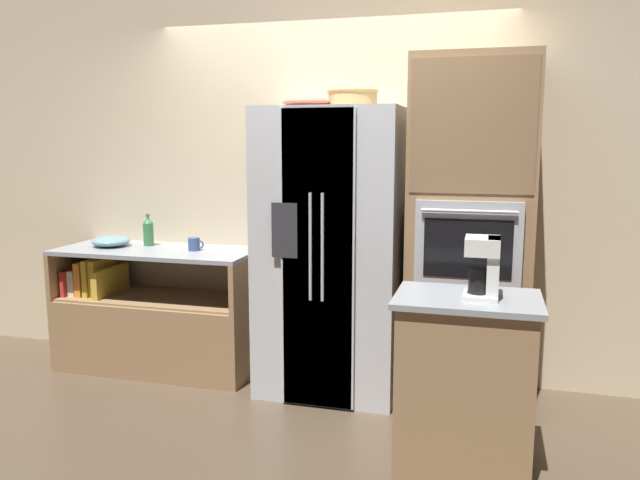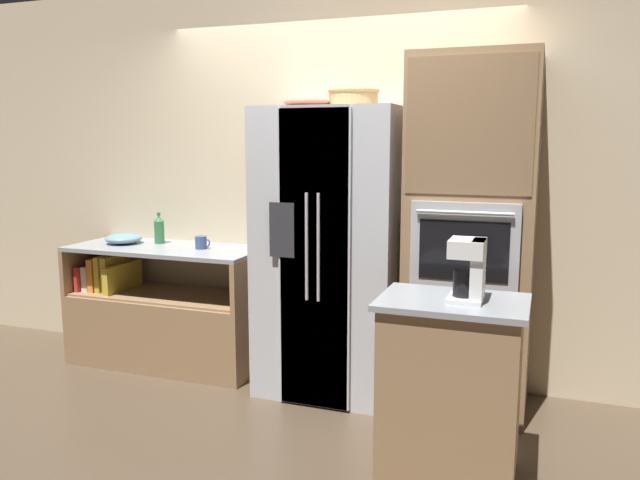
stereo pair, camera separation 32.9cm
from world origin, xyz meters
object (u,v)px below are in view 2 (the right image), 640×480
at_px(wall_oven, 471,236).
at_px(refrigerator, 332,253).
at_px(coffee_maker, 470,268).
at_px(fruit_bowl, 307,102).
at_px(wicker_basket, 353,97).
at_px(mixing_bowl, 123,238).
at_px(mug, 201,242).
at_px(bottle_tall, 159,229).

bearing_deg(wall_oven, refrigerator, -177.32).
distance_m(refrigerator, coffee_maker, 1.33).
height_order(refrigerator, fruit_bowl, fruit_bowl).
relative_size(refrigerator, fruit_bowl, 6.10).
bearing_deg(wicker_basket, fruit_bowl, -164.03).
bearing_deg(mixing_bowl, wicker_basket, -1.54).
xyz_separation_m(refrigerator, mug, (-1.03, 0.06, -0.00)).
distance_m(mug, mixing_bowl, 0.68).
relative_size(wicker_basket, fruit_bowl, 1.06).
xyz_separation_m(wall_oven, mug, (-1.92, 0.02, -0.15)).
bearing_deg(coffee_maker, refrigerator, 138.55).
height_order(wicker_basket, mixing_bowl, wicker_basket).
bearing_deg(mixing_bowl, mug, -0.23).
height_order(wall_oven, coffee_maker, wall_oven).
height_order(refrigerator, coffee_maker, refrigerator).
distance_m(bottle_tall, coffee_maker, 2.66).
xyz_separation_m(fruit_bowl, bottle_tall, (-1.31, 0.23, -0.91)).
height_order(refrigerator, bottle_tall, refrigerator).
bearing_deg(wall_oven, mug, 179.42).
bearing_deg(fruit_bowl, mug, 171.71).
bearing_deg(coffee_maker, mixing_bowl, 160.81).
height_order(fruit_bowl, coffee_maker, fruit_bowl).
relative_size(fruit_bowl, mixing_bowl, 1.11).
distance_m(wicker_basket, fruit_bowl, 0.30).
bearing_deg(bottle_tall, refrigerator, -6.45).
bearing_deg(coffee_maker, bottle_tall, 156.95).
relative_size(bottle_tall, mug, 2.01).
xyz_separation_m(fruit_bowl, mug, (-0.88, 0.13, -0.97)).
height_order(wicker_basket, mug, wicker_basket).
bearing_deg(wall_oven, coffee_maker, -83.41).
distance_m(fruit_bowl, mixing_bowl, 1.85).
distance_m(refrigerator, fruit_bowl, 0.99).
bearing_deg(mixing_bowl, refrigerator, -2.13).
bearing_deg(mug, wicker_basket, -2.31).
bearing_deg(refrigerator, mixing_bowl, 177.87).
relative_size(fruit_bowl, bottle_tall, 1.30).
distance_m(wall_oven, coffee_maker, 0.93).
height_order(refrigerator, wicker_basket, wicker_basket).
bearing_deg(fruit_bowl, wicker_basket, 15.97).
xyz_separation_m(refrigerator, fruit_bowl, (-0.15, -0.07, 0.97)).
relative_size(mug, mixing_bowl, 0.43).
xyz_separation_m(mixing_bowl, coffee_maker, (2.71, -0.94, 0.15)).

